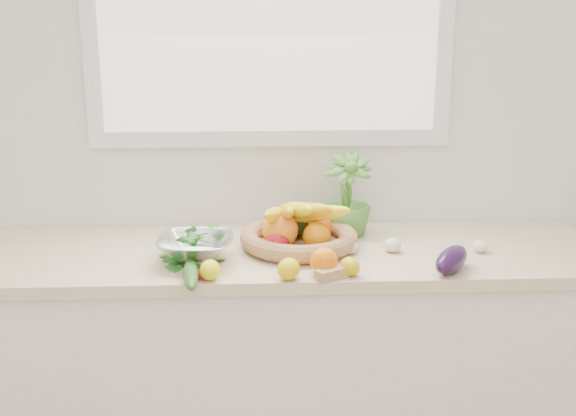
{
  "coord_description": "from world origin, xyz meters",
  "views": [
    {
      "loc": [
        -0.06,
        -0.36,
        1.7
      ],
      "look_at": [
        0.05,
        1.93,
        1.05
      ],
      "focal_mm": 45.0,
      "sensor_mm": 36.0,
      "label": 1
    }
  ],
  "objects_px": {
    "fruit_basket": "(298,232)",
    "colander_with_spinach": "(195,242)",
    "cucumber": "(191,274)",
    "potted_herb": "(347,197)",
    "eggplant": "(452,260)",
    "apple": "(278,244)"
  },
  "relations": [
    {
      "from": "cucumber",
      "to": "colander_with_spinach",
      "type": "bearing_deg",
      "value": 89.34
    },
    {
      "from": "eggplant",
      "to": "potted_herb",
      "type": "relative_size",
      "value": 0.63
    },
    {
      "from": "potted_herb",
      "to": "apple",
      "type": "bearing_deg",
      "value": -139.45
    },
    {
      "from": "colander_with_spinach",
      "to": "cucumber",
      "type": "bearing_deg",
      "value": -90.66
    },
    {
      "from": "apple",
      "to": "fruit_basket",
      "type": "relative_size",
      "value": 0.15
    },
    {
      "from": "cucumber",
      "to": "potted_herb",
      "type": "height_order",
      "value": "potted_herb"
    },
    {
      "from": "eggplant",
      "to": "cucumber",
      "type": "relative_size",
      "value": 0.8
    },
    {
      "from": "fruit_basket",
      "to": "potted_herb",
      "type": "bearing_deg",
      "value": 36.92
    },
    {
      "from": "colander_with_spinach",
      "to": "potted_herb",
      "type": "bearing_deg",
      "value": 26.16
    },
    {
      "from": "cucumber",
      "to": "fruit_basket",
      "type": "relative_size",
      "value": 0.48
    },
    {
      "from": "potted_herb",
      "to": "eggplant",
      "type": "bearing_deg",
      "value": -54.3
    },
    {
      "from": "eggplant",
      "to": "cucumber",
      "type": "xyz_separation_m",
      "value": [
        -0.8,
        -0.04,
        -0.02
      ]
    },
    {
      "from": "apple",
      "to": "potted_herb",
      "type": "xyz_separation_m",
      "value": [
        0.25,
        0.22,
        0.1
      ]
    },
    {
      "from": "eggplant",
      "to": "colander_with_spinach",
      "type": "xyz_separation_m",
      "value": [
        -0.8,
        0.13,
        0.02
      ]
    },
    {
      "from": "fruit_basket",
      "to": "colander_with_spinach",
      "type": "height_order",
      "value": "fruit_basket"
    },
    {
      "from": "apple",
      "to": "colander_with_spinach",
      "type": "bearing_deg",
      "value": -171.69
    },
    {
      "from": "eggplant",
      "to": "colander_with_spinach",
      "type": "relative_size",
      "value": 0.73
    },
    {
      "from": "potted_herb",
      "to": "fruit_basket",
      "type": "height_order",
      "value": "potted_herb"
    },
    {
      "from": "apple",
      "to": "eggplant",
      "type": "bearing_deg",
      "value": -18.0
    },
    {
      "from": "cucumber",
      "to": "potted_herb",
      "type": "xyz_separation_m",
      "value": [
        0.52,
        0.43,
        0.12
      ]
    },
    {
      "from": "colander_with_spinach",
      "to": "apple",
      "type": "bearing_deg",
      "value": 8.31
    },
    {
      "from": "cucumber",
      "to": "potted_herb",
      "type": "relative_size",
      "value": 0.79
    }
  ]
}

